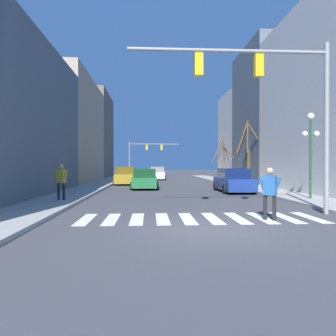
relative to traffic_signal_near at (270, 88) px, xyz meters
name	(u,v)px	position (x,y,z in m)	size (l,w,h in m)	color
ground_plane	(210,229)	(-2.81, -2.61, -4.88)	(240.00, 240.00, 0.00)	#424247
building_row_left	(52,127)	(-13.66, 18.66, 0.54)	(6.00, 51.86, 12.51)	tan
building_row_right	(306,115)	(8.03, 13.53, 1.06)	(6.00, 42.02, 13.88)	beige
crosswalk_stripes	(200,218)	(-2.81, -0.71, -4.88)	(8.55, 2.60, 0.01)	white
traffic_signal_near	(270,88)	(0.00, 0.00, 0.00)	(7.79, 0.28, 6.66)	gray
traffic_signal_far	(145,151)	(-5.35, 41.10, -0.66)	(8.14, 0.28, 5.70)	gray
street_lamp_right_corner	(311,138)	(3.87, 4.46, -1.54)	(0.95, 0.36, 4.51)	#1E4C2D
car_parked_left_mid	(126,176)	(-6.94, 19.73, -4.07)	(2.10, 4.41, 1.74)	#A38423
car_driving_away_lane	(157,174)	(-3.62, 29.78, -4.09)	(2.10, 4.45, 1.68)	silver
car_parked_right_far	(145,179)	(-5.00, 14.03, -4.13)	(2.13, 4.73, 1.59)	#236B38
car_parked_right_near	(233,181)	(1.29, 10.38, -4.10)	(2.16, 4.86, 1.67)	navy
pedestrian_on_left_sidewalk	(61,178)	(-9.09, 4.51, -3.65)	(0.77, 0.38, 1.83)	black
pedestrian_waiting_at_curb	(270,189)	(-0.45, -1.21, -3.80)	(0.70, 0.52, 1.83)	black
street_tree_left_far	(224,161)	(3.83, 24.56, -2.48)	(3.12, 1.33, 4.97)	brown
street_tree_right_near	(248,155)	(4.24, 16.62, -2.06)	(2.78, 4.10, 5.80)	#473828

